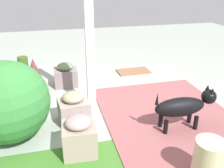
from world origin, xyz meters
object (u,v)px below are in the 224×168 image
object	(u,v)px
stone_planter_mid	(74,108)
terracotta_pot_tall	(25,76)
porch_pillar	(89,37)
terracotta_pot_spiky	(35,79)
round_shrub	(8,102)
stone_planter_nearest	(66,75)
dog	(184,106)
ceramic_urn	(208,160)
stone_planter_far	(79,136)
doormat	(133,71)

from	to	relation	value
stone_planter_mid	terracotta_pot_tall	size ratio (longest dim) A/B	0.79
porch_pillar	terracotta_pot_spiky	bearing A→B (deg)	-29.99
round_shrub	terracotta_pot_spiky	xyz separation A→B (m)	(-0.25, -1.07, -0.17)
stone_planter_nearest	porch_pillar	bearing A→B (deg)	111.57
stone_planter_mid	round_shrub	bearing A→B (deg)	14.30
terracotta_pot_tall	dog	xyz separation A→B (m)	(-2.06, 1.90, 0.13)
round_shrub	dog	xyz separation A→B (m)	(-2.10, 0.33, -0.16)
stone_planter_nearest	ceramic_urn	bearing A→B (deg)	114.36
terracotta_pot_tall	terracotta_pot_spiky	size ratio (longest dim) A/B	0.83
round_shrub	dog	size ratio (longest dim) A/B	1.18
stone_planter_mid	terracotta_pot_spiky	size ratio (longest dim) A/B	0.65
round_shrub	stone_planter_nearest	bearing A→B (deg)	-117.80
terracotta_pot_spiky	stone_planter_far	bearing A→B (deg)	108.08
stone_planter_nearest	stone_planter_mid	size ratio (longest dim) A/B	0.99
stone_planter_far	doormat	distance (m)	2.67
round_shrub	doormat	bearing A→B (deg)	-140.46
porch_pillar	dog	xyz separation A→B (m)	(-1.03, 0.92, -0.73)
doormat	ceramic_urn	bearing A→B (deg)	85.35
terracotta_pot_tall	dog	distance (m)	2.81
round_shrub	terracotta_pot_spiky	size ratio (longest dim) A/B	1.47
terracotta_pot_tall	terracotta_pot_spiky	world-z (taller)	terracotta_pot_spiky
stone_planter_nearest	stone_planter_far	size ratio (longest dim) A/B	0.92
stone_planter_far	porch_pillar	bearing A→B (deg)	-106.38
terracotta_pot_spiky	stone_planter_nearest	bearing A→B (deg)	-145.00
ceramic_urn	doormat	size ratio (longest dim) A/B	0.64
terracotta_pot_tall	dog	size ratio (longest dim) A/B	0.67
stone_planter_mid	terracotta_pot_tall	distance (m)	1.55
stone_planter_far	terracotta_pot_tall	xyz separation A→B (m)	(0.72, -2.06, -0.02)
stone_planter_far	ceramic_urn	world-z (taller)	stone_planter_far
porch_pillar	terracotta_pot_spiky	size ratio (longest dim) A/B	3.20
ceramic_urn	round_shrub	bearing A→B (deg)	-31.09
dog	ceramic_urn	distance (m)	0.85
terracotta_pot_spiky	stone_planter_mid	bearing A→B (deg)	120.65
ceramic_urn	dog	bearing A→B (deg)	-102.95
porch_pillar	ceramic_urn	distance (m)	2.12
porch_pillar	terracotta_pot_tall	distance (m)	1.67
porch_pillar	ceramic_urn	size ratio (longest dim) A/B	5.06
porch_pillar	dog	distance (m)	1.56
porch_pillar	terracotta_pot_spiky	xyz separation A→B (m)	(0.83, -0.48, -0.75)
stone_planter_mid	dog	xyz separation A→B (m)	(-1.34, 0.53, 0.13)
stone_planter_far	terracotta_pot_tall	world-z (taller)	terracotta_pot_tall
stone_planter_nearest	terracotta_pot_tall	world-z (taller)	terracotta_pot_tall
stone_planter_mid	stone_planter_nearest	bearing A→B (deg)	-89.16
stone_planter_mid	terracotta_pot_tall	world-z (taller)	terracotta_pot_tall
stone_planter_mid	terracotta_pot_spiky	world-z (taller)	terracotta_pot_spiky
doormat	stone_planter_mid	bearing A→B (deg)	48.77
porch_pillar	ceramic_urn	world-z (taller)	porch_pillar
terracotta_pot_spiky	dog	size ratio (longest dim) A/B	0.80
stone_planter_nearest	dog	distance (m)	2.22
round_shrub	ceramic_urn	world-z (taller)	round_shrub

